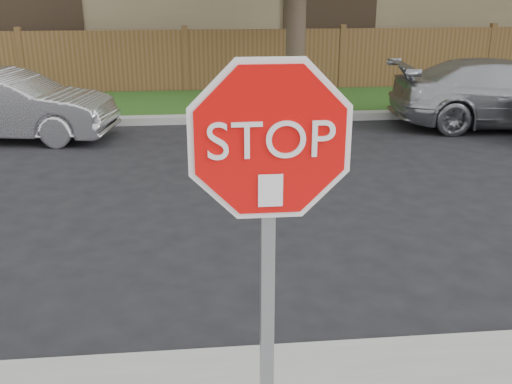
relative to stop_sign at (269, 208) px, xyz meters
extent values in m
plane|color=black|center=(-0.51, 1.48, -1.83)|extent=(90.00, 90.00, 0.00)
cube|color=gray|center=(-0.51, 9.63, -1.75)|extent=(70.00, 0.30, 0.15)
cube|color=#1E4714|center=(-0.51, 11.28, -1.77)|extent=(70.00, 3.00, 0.12)
cube|color=brown|center=(-0.51, 12.88, -1.03)|extent=(70.00, 0.12, 1.60)
cylinder|color=#382B21|center=(1.99, 11.18, 0.13)|extent=(0.44, 0.44, 3.92)
cube|color=gray|center=(0.00, 0.05, -0.58)|extent=(0.06, 0.06, 2.30)
cylinder|color=white|center=(0.00, -0.02, 0.32)|extent=(1.01, 0.02, 1.01)
cylinder|color=red|center=(0.00, -0.03, 0.32)|extent=(0.93, 0.02, 0.93)
cube|color=white|center=(0.00, -0.05, 0.10)|extent=(0.11, 0.00, 0.15)
imported|color=#B1B1B5|center=(-3.72, 8.68, -1.20)|extent=(3.96, 1.93, 1.25)
imported|color=#9A9CA1|center=(5.83, 8.71, -1.17)|extent=(4.67, 2.22, 1.31)
camera|label=1|loc=(-0.32, -2.50, 0.98)|focal=42.00mm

